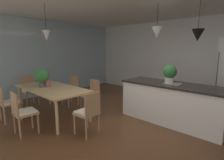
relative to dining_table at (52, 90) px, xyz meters
name	(u,v)px	position (x,y,z in m)	size (l,w,h in m)	color
ground_plane	(132,128)	(1.84, 0.86, -0.70)	(10.00, 8.40, 0.04)	brown
wall_back_kitchen	(191,59)	(1.84, 4.12, 0.67)	(10.00, 0.12, 2.70)	silver
window_wall_left_glazing	(42,58)	(-2.22, 0.86, 0.67)	(0.06, 8.40, 2.70)	#9EB7C6
dining_table	(52,90)	(0.00, 0.00, 0.00)	(2.08, 1.00, 0.74)	tan
chair_far_right	(91,95)	(0.47, 0.87, -0.21)	(0.41, 0.41, 0.87)	#A87F56
chair_kitchen_end	(88,112)	(1.41, 0.00, -0.21)	(0.42, 0.42, 0.87)	#A87F56
chair_near_left	(7,102)	(-0.47, -0.87, -0.21)	(0.41, 0.41, 0.87)	#A87F56
chair_near_right	(23,111)	(0.46, -0.87, -0.21)	(0.42, 0.42, 0.87)	#A87F56
chair_far_left	(71,89)	(-0.47, 0.87, -0.21)	(0.41, 0.41, 0.87)	#A87F56
chair_window_end	(29,89)	(-1.41, 0.00, -0.21)	(0.41, 0.41, 0.87)	#A87F56
kitchen_island	(172,102)	(2.31, 1.73, -0.22)	(2.32, 0.85, 0.91)	white
pendant_over_table	(46,35)	(0.00, -0.05, 1.31)	(0.17, 0.17, 0.83)	black
pendant_over_island_main	(157,32)	(1.86, 1.73, 1.38)	(0.26, 0.26, 0.77)	black
pendant_over_island_aux	(198,35)	(2.76, 1.73, 1.27)	(0.24, 0.24, 0.87)	black
potted_plant_on_island	(170,73)	(2.23, 1.73, 0.46)	(0.31, 0.31, 0.43)	beige
potted_plant_on_table	(42,76)	(-0.21, -0.13, 0.33)	(0.36, 0.36, 0.47)	#4C4C51
vase_on_dining_table	(48,83)	(-0.12, -0.02, 0.15)	(0.10, 0.10, 0.19)	#994C51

